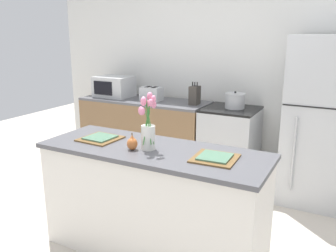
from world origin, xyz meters
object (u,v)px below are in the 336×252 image
object	(u,v)px
stove_range	(229,147)
refrigerator	(320,122)
microwave	(114,87)
knife_block	(195,95)
cooking_pot	(235,101)
plate_setting_left	(101,138)
flower_vase	(148,127)
pear_figurine	(132,143)
toaster	(151,94)
plate_setting_right	(215,158)

from	to	relation	value
stove_range	refrigerator	bearing A→B (deg)	0.04
microwave	knife_block	xyz separation A→B (m)	(1.18, 0.00, -0.02)
cooking_pot	plate_setting_left	bearing A→B (deg)	-111.53
flower_vase	pear_figurine	bearing A→B (deg)	-147.33
stove_range	toaster	xyz separation A→B (m)	(-1.05, -0.01, 0.54)
flower_vase	microwave	bearing A→B (deg)	132.87
toaster	microwave	xyz separation A→B (m)	(-0.59, 0.01, 0.05)
flower_vase	toaster	xyz separation A→B (m)	(-0.93, 1.63, -0.06)
stove_range	microwave	size ratio (longest dim) A/B	1.91
plate_setting_right	knife_block	size ratio (longest dim) A/B	1.17
refrigerator	plate_setting_right	bearing A→B (deg)	-108.78
flower_vase	plate_setting_right	distance (m)	0.55
refrigerator	toaster	distance (m)	2.00
stove_range	pear_figurine	size ratio (longest dim) A/B	6.85
flower_vase	knife_block	distance (m)	1.67
microwave	toaster	bearing A→B (deg)	-0.60
pear_figurine	plate_setting_left	distance (m)	0.40
refrigerator	plate_setting_left	bearing A→B (deg)	-134.28
flower_vase	pear_figurine	distance (m)	0.17
refrigerator	flower_vase	distance (m)	1.96
flower_vase	plate_setting_left	bearing A→B (deg)	175.58
refrigerator	knife_block	xyz separation A→B (m)	(-1.41, 0.00, 0.16)
flower_vase	microwave	distance (m)	2.23
refrigerator	flower_vase	world-z (taller)	refrigerator
flower_vase	toaster	distance (m)	1.87
plate_setting_left	knife_block	world-z (taller)	knife_block
plate_setting_left	toaster	xyz separation A→B (m)	(-0.44, 1.59, 0.10)
refrigerator	cooking_pot	size ratio (longest dim) A/B	7.59
plate_setting_right	knife_block	world-z (taller)	knife_block
flower_vase	plate_setting_right	xyz separation A→B (m)	(0.53, 0.04, -0.17)
flower_vase	knife_block	size ratio (longest dim) A/B	1.62
flower_vase	cooking_pot	size ratio (longest dim) A/B	1.91
microwave	cooking_pot	bearing A→B (deg)	0.89
refrigerator	plate_setting_left	distance (m)	2.23
plate_setting_left	microwave	bearing A→B (deg)	122.83
refrigerator	microwave	bearing A→B (deg)	-179.97
refrigerator	plate_setting_right	world-z (taller)	refrigerator
microwave	refrigerator	bearing A→B (deg)	0.03
pear_figurine	knife_block	bearing A→B (deg)	97.90
flower_vase	toaster	bearing A→B (deg)	119.75
refrigerator	pear_figurine	distance (m)	2.07
flower_vase	cooking_pot	xyz separation A→B (m)	(0.15, 1.66, -0.06)
toaster	cooking_pot	bearing A→B (deg)	1.69
flower_vase	plate_setting_left	world-z (taller)	flower_vase
refrigerator	plate_setting_right	size ratio (longest dim) A/B	5.49
refrigerator	microwave	world-z (taller)	refrigerator
stove_range	cooking_pot	xyz separation A→B (m)	(0.03, 0.03, 0.55)
plate_setting_right	cooking_pot	distance (m)	1.67
knife_block	plate_setting_left	bearing A→B (deg)	-95.32
flower_vase	pear_figurine	xyz separation A→B (m)	(-0.10, -0.07, -0.12)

